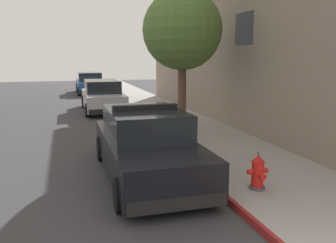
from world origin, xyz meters
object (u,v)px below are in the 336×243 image
(police_cruiser, at_px, (146,145))
(street_tree, at_px, (182,31))
(parked_car_silver_ahead, at_px, (103,97))
(fire_hydrant, at_px, (258,172))
(parked_car_dark_far, at_px, (90,83))

(police_cruiser, relative_size, street_tree, 1.01)
(police_cruiser, bearing_deg, street_tree, 60.98)
(parked_car_silver_ahead, relative_size, fire_hydrant, 6.37)
(parked_car_silver_ahead, xyz_separation_m, fire_hydrant, (1.78, -12.35, -0.25))
(parked_car_silver_ahead, relative_size, street_tree, 1.01)
(parked_car_dark_far, bearing_deg, police_cruiser, -90.29)
(parked_car_silver_ahead, bearing_deg, fire_hydrant, -81.78)
(parked_car_silver_ahead, height_order, parked_car_dark_far, same)
(parked_car_dark_far, distance_m, fire_hydrant, 21.82)
(parked_car_dark_far, height_order, fire_hydrant, parked_car_dark_far)
(police_cruiser, relative_size, fire_hydrant, 6.37)
(street_tree, bearing_deg, parked_car_dark_far, 97.06)
(parked_car_silver_ahead, distance_m, fire_hydrant, 12.48)
(police_cruiser, height_order, street_tree, street_tree)
(police_cruiser, bearing_deg, parked_car_silver_ahead, 89.46)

